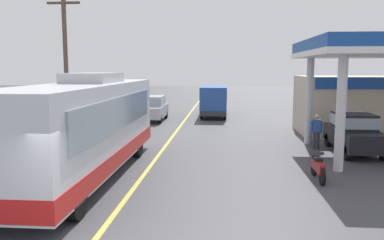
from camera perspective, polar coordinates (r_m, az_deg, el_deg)
name	(u,v)px	position (r m, az deg, el deg)	size (l,w,h in m)	color
ground	(182,124)	(27.37, -1.46, -0.55)	(120.00, 120.00, 0.00)	#424247
lane_divider_stripe	(173,136)	(22.46, -2.80, -2.33)	(0.16, 50.00, 0.01)	#D8CC4C
coach_bus_main	(85,129)	(14.24, -15.29, -1.33)	(2.60, 11.04, 3.69)	silver
gas_station_roadside	(374,91)	(23.18, 25.00, 3.81)	(9.10, 11.95, 5.10)	#194799
car_at_pump	(354,131)	(19.38, 22.52, -1.45)	(1.70, 4.20, 1.82)	black
minibus_opposing_lane	(214,98)	(31.66, 3.23, 3.22)	(2.04, 6.13, 2.44)	#264C9E
motorcycle_parked_forecourt	(318,167)	(14.32, 17.92, -6.59)	(0.55, 1.80, 0.92)	black
pedestrian_near_pump	(316,130)	(19.65, 17.71, -1.36)	(0.55, 0.22, 1.66)	#33333F
pedestrian_by_shop	(345,128)	(20.66, 21.45, -1.10)	(0.55, 0.22, 1.66)	#33333F
car_trailing_behind_bus	(153,107)	(29.06, -5.69, 1.90)	(1.70, 4.20, 1.82)	#B2B2B7
utility_pole_roadside	(66,63)	(22.67, -17.93, 7.94)	(1.80, 0.24, 7.94)	brown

